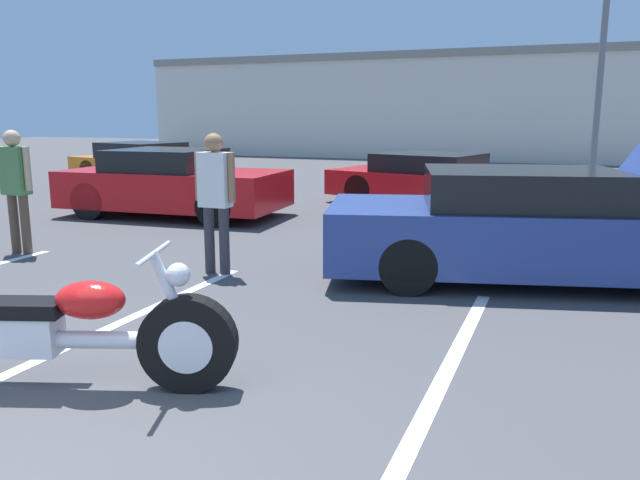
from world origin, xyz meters
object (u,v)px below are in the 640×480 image
show_car_hood_open (538,227)px  spectator_near_motorcycle (16,181)px  parked_car_mid_left_row (173,184)px  motorcycle (51,332)px  parked_car_left_row (145,165)px  parked_car_mid_right_row (434,180)px  light_pole (607,30)px  spectator_midground (215,192)px

show_car_hood_open → spectator_near_motorcycle: 6.63m
parked_car_mid_left_row → motorcycle: bearing=-65.4°
motorcycle → parked_car_mid_left_row: parked_car_mid_left_row is taller
spectator_near_motorcycle → parked_car_left_row: bearing=115.7°
parked_car_mid_right_row → parked_car_left_row: (-7.82, 0.81, 0.03)m
light_pole → spectator_midground: bearing=-108.5°
motorcycle → spectator_midground: size_ratio=1.48×
motorcycle → parked_car_mid_right_row: (0.61, 9.74, 0.12)m
parked_car_left_row → spectator_near_motorcycle: (3.58, -7.43, 0.42)m
light_pole → show_car_hood_open: (-0.97, -12.23, -3.51)m
parked_car_mid_right_row → parked_car_left_row: bearing=-171.9°
light_pole → parked_car_left_row: 13.05m
parked_car_mid_left_row → spectator_midground: size_ratio=2.52×
motorcycle → light_pole: bearing=57.2°
show_car_hood_open → parked_car_mid_left_row: bearing=145.1°
light_pole → spectator_near_motorcycle: size_ratio=4.55×
spectator_midground → parked_car_mid_left_row: bearing=131.0°
spectator_near_motorcycle → spectator_midground: spectator_near_motorcycle is taller
spectator_near_motorcycle → light_pole: bearing=60.6°
show_car_hood_open → motorcycle: bearing=-139.4°
parked_car_mid_left_row → parked_car_mid_right_row: (4.19, 3.16, -0.08)m
parked_car_mid_left_row → spectator_near_motorcycle: bearing=-94.9°
spectator_midground → spectator_near_motorcycle: bearing=-179.5°
light_pole → show_car_hood_open: 12.76m
parked_car_mid_right_row → spectator_near_motorcycle: 7.88m
show_car_hood_open → parked_car_mid_right_row: (-2.28, 5.52, -0.09)m
motorcycle → parked_car_mid_left_row: size_ratio=0.59×
show_car_hood_open → parked_car_mid_left_row: show_car_hood_open is taller
parked_car_mid_right_row → parked_car_left_row: 7.87m
parked_car_left_row → motorcycle: bearing=-43.3°
show_car_hood_open → spectator_near_motorcycle: size_ratio=2.97×
light_pole → parked_car_left_row: bearing=-152.0°
motorcycle → parked_car_mid_left_row: 7.49m
light_pole → parked_car_mid_left_row: (-7.44, -9.87, -3.53)m
motorcycle → spectator_midground: spectator_midground is taller
show_car_hood_open → spectator_midground: show_car_hood_open is taller
show_car_hood_open → spectator_midground: bearing=-177.9°
parked_car_mid_left_row → parked_car_left_row: (-3.64, 3.98, -0.04)m
light_pole → parked_car_left_row: (-11.08, -5.90, -3.57)m
motorcycle → parked_car_left_row: parked_car_left_row is taller
parked_car_mid_left_row → parked_car_mid_right_row: bearing=33.1°
motorcycle → spectator_near_motorcycle: spectator_near_motorcycle is taller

